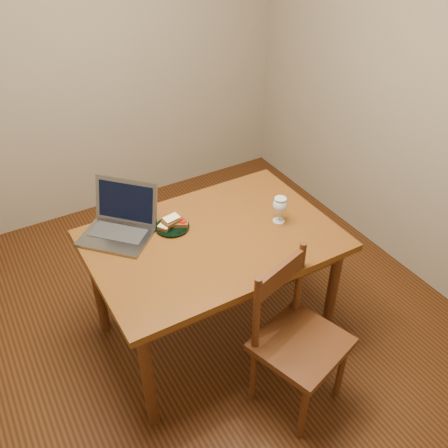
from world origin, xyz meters
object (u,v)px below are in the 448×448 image
table (213,250)px  chair (298,334)px  plate (172,227)px  laptop (121,220)px  milk_glass (280,210)px

table → chair: size_ratio=2.52×
plate → laptop: 0.28m
plate → laptop: (-0.24, 0.12, 0.06)m
chair → milk_glass: bearing=48.6°
table → milk_glass: bearing=-8.4°
chair → plate: (-0.29, 0.78, 0.26)m
chair → milk_glass: 0.68m
table → chair: chair is taller
plate → chair: bearing=-69.4°
plate → laptop: laptop is taller
laptop → milk_glass: bearing=22.0°
table → chair: bearing=-76.5°
plate → milk_glass: bearing=-23.9°
table → laptop: size_ratio=2.69×
milk_glass → laptop: size_ratio=0.32×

